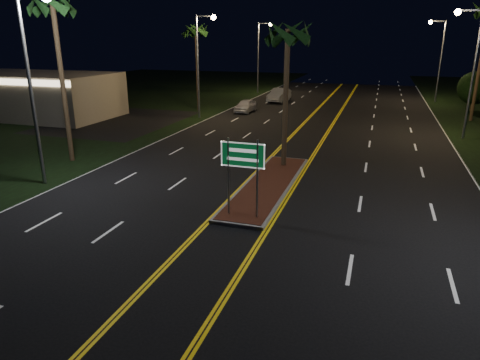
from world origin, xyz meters
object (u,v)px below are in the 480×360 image
at_px(palm_median, 288,33).
at_px(palm_left_near, 53,6).
at_px(commercial_building, 34,95).
at_px(streetlight_right_mid, 470,59).
at_px(streetlight_left_far, 261,49).
at_px(shrub_far, 475,88).
at_px(highway_sign, 243,162).
at_px(median_island, 268,185).
at_px(streetlight_left_mid, 201,55).
at_px(car_far, 279,94).
at_px(palm_left_far, 196,31).
at_px(car_near, 245,105).
at_px(streetlight_right_far, 438,51).
at_px(streetlight_left_near, 34,69).

xyz_separation_m(palm_median, palm_left_near, (-12.50, -2.50, 1.40)).
xyz_separation_m(commercial_building, streetlight_right_mid, (36.61, 2.01, 3.65)).
relative_size(streetlight_left_far, shrub_far, 2.27).
relative_size(highway_sign, shrub_far, 0.81).
distance_m(median_island, palm_left_near, 15.20).
bearing_deg(highway_sign, palm_median, 90.00).
relative_size(streetlight_left_mid, car_far, 1.71).
xyz_separation_m(palm_left_far, car_near, (4.95, 0.36, -7.02)).
relative_size(highway_sign, palm_left_near, 0.33).
relative_size(highway_sign, streetlight_right_mid, 0.36).
xyz_separation_m(highway_sign, car_near, (-7.85, 25.57, -1.67)).
bearing_deg(streetlight_right_far, highway_sign, -105.15).
bearing_deg(palm_left_near, streetlight_left_mid, 83.27).
bearing_deg(streetlight_right_mid, palm_left_near, -148.80).
xyz_separation_m(streetlight_left_mid, streetlight_right_far, (21.23, 18.00, 0.00)).
xyz_separation_m(palm_median, palm_left_far, (-12.80, 17.50, 0.47)).
bearing_deg(commercial_building, streetlight_left_mid, 14.61).
relative_size(streetlight_right_far, car_far, 1.71).
relative_size(streetlight_left_far, palm_left_near, 0.92).
xyz_separation_m(commercial_building, shrub_far, (39.80, 16.01, 0.33)).
xyz_separation_m(commercial_building, streetlight_left_near, (15.39, -15.99, 3.65)).
bearing_deg(streetlight_left_far, streetlight_right_far, -5.38).
bearing_deg(streetlight_left_mid, palm_median, -51.83).
height_order(highway_sign, palm_left_far, palm_left_far).
distance_m(commercial_building, streetlight_left_far, 28.75).
xyz_separation_m(streetlight_right_mid, streetlight_right_far, (0.00, 20.00, 0.00)).
distance_m(palm_left_far, car_far, 12.92).
height_order(commercial_building, streetlight_left_mid, streetlight_left_mid).
distance_m(palm_left_near, shrub_far, 38.93).
xyz_separation_m(streetlight_right_mid, car_near, (-18.46, 6.36, -4.93)).
bearing_deg(highway_sign, streetlight_left_mid, 116.59).
bearing_deg(streetlight_left_near, palm_left_far, 95.21).
distance_m(palm_left_near, car_far, 30.51).
height_order(highway_sign, car_far, highway_sign).
relative_size(commercial_building, palm_left_near, 1.53).
xyz_separation_m(streetlight_right_mid, palm_median, (-10.61, -11.50, 1.62)).
bearing_deg(car_far, highway_sign, -73.35).
height_order(streetlight_right_far, palm_left_near, palm_left_near).
xyz_separation_m(palm_median, car_far, (-6.37, 26.35, -6.40)).
bearing_deg(shrub_far, streetlight_left_mid, -153.82).
distance_m(highway_sign, streetlight_left_far, 42.67).
bearing_deg(streetlight_left_mid, palm_left_far, 118.67).
height_order(commercial_building, car_far, commercial_building).
bearing_deg(highway_sign, commercial_building, 146.52).
height_order(streetlight_right_mid, streetlight_right_far, same).
height_order(streetlight_left_near, palm_left_far, streetlight_left_near).
height_order(median_island, streetlight_right_far, streetlight_right_far).
distance_m(streetlight_left_near, streetlight_left_mid, 20.00).
height_order(highway_sign, streetlight_right_far, streetlight_right_far).
height_order(palm_left_far, shrub_far, palm_left_far).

